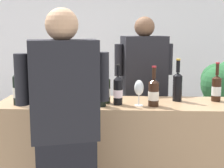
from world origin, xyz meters
name	(u,v)px	position (x,y,z in m)	size (l,w,h in m)	color
wall_back	(123,40)	(0.00, 2.60, 1.40)	(8.00, 0.10, 2.80)	white
counter	(118,161)	(0.00, 0.00, 0.50)	(1.93, 0.52, 0.99)	#9E7A56
wine_bottle_0	(216,88)	(0.80, 0.09, 1.10)	(0.08, 0.08, 0.32)	black
wine_bottle_1	(177,85)	(0.48, 0.08, 1.12)	(0.07, 0.07, 0.35)	black
wine_bottle_2	(118,90)	(0.00, -0.07, 1.11)	(0.07, 0.07, 0.32)	black
wine_bottle_3	(18,89)	(-0.78, -0.11, 1.12)	(0.08, 0.08, 0.35)	black
wine_bottle_4	(101,91)	(-0.13, -0.13, 1.11)	(0.08, 0.08, 0.33)	black
wine_bottle_5	(154,92)	(0.27, -0.11, 1.10)	(0.08, 0.08, 0.31)	black
wine_bottle_6	(58,91)	(-0.45, -0.14, 1.11)	(0.08, 0.08, 0.31)	black
wine_bottle_7	(106,89)	(-0.10, -0.02, 1.10)	(0.07, 0.07, 0.30)	black
wine_glass	(139,89)	(0.16, -0.10, 1.13)	(0.07, 0.07, 0.20)	silver
ice_bucket	(74,86)	(-0.38, 0.14, 1.10)	(0.22, 0.22, 0.21)	silver
person_server	(143,107)	(0.23, 0.56, 0.82)	(0.56, 0.33, 1.69)	black
person_guest	(65,150)	(-0.31, -0.65, 0.83)	(0.55, 0.34, 1.70)	black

